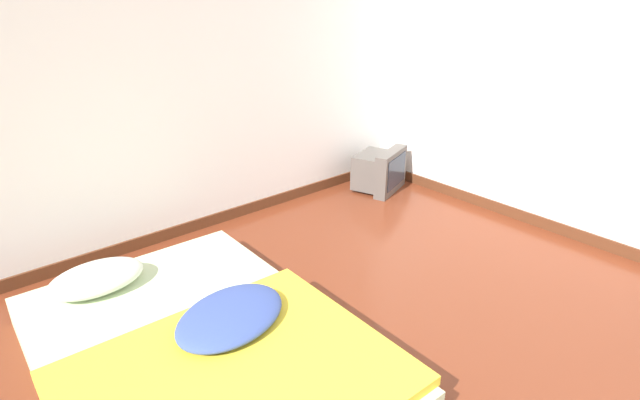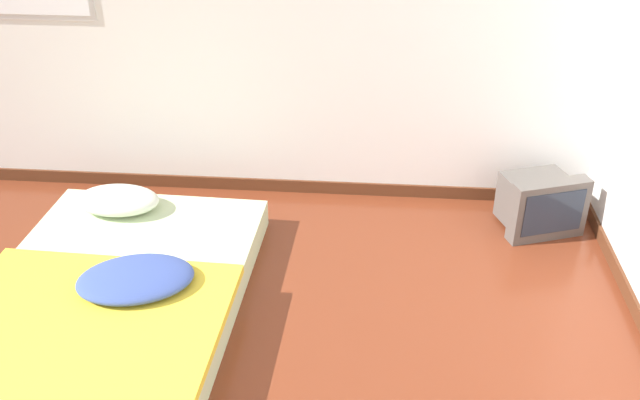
% 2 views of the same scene
% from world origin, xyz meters
% --- Properties ---
extents(wall_back, '(8.23, 0.08, 2.60)m').
position_xyz_m(wall_back, '(-0.01, 2.76, 1.29)').
color(wall_back, white).
rests_on(wall_back, ground_plane).
extents(mattress_bed, '(1.42, 2.00, 0.32)m').
position_xyz_m(mattress_bed, '(0.10, 1.31, 0.12)').
color(mattress_bed, beige).
rests_on(mattress_bed, ground_plane).
extents(crt_tv, '(0.55, 0.50, 0.39)m').
position_xyz_m(crt_tv, '(2.53, 2.38, 0.19)').
color(crt_tv, '#56514C').
rests_on(crt_tv, ground_plane).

